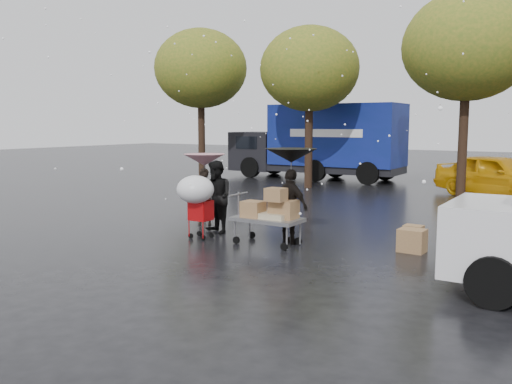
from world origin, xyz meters
The scene contains 13 objects.
ground centered at (0.00, 0.00, 0.00)m, with size 90.00×90.00×0.00m, color black.
person_pink centered at (-2.04, 1.11, 0.74)m, with size 0.54×0.35×1.48m, color black.
person_middle centered at (-1.16, 0.41, 0.87)m, with size 0.85×0.66×1.75m, color black.
person_black centered at (0.89, 0.36, 0.82)m, with size 0.96×0.40×1.64m, color black.
umbrella_pink centered at (-2.04, 1.11, 1.69)m, with size 1.07×1.07×1.84m.
umbrella_black centered at (0.89, 0.36, 1.93)m, with size 1.12×1.12×2.08m.
vendor_cart centered at (0.58, 0.00, 0.73)m, with size 1.52×0.80×1.27m.
shopping_cart centered at (-1.11, -0.41, 1.06)m, with size 0.84×0.84×1.46m.
blue_truck centered at (-4.59, 13.39, 1.76)m, with size 8.30×2.60×3.50m.
box_ground_near centered at (3.38, 0.97, 0.24)m, with size 0.53×0.42×0.47m, color brown.
box_ground_far centered at (3.06, 2.20, 0.16)m, with size 0.42×0.32×0.32m, color brown.
yellow_taxi centered at (3.59, 10.95, 0.77)m, with size 1.82×4.54×1.55m, color #E4A00C.
tree_row centered at (-0.47, 10.00, 5.02)m, with size 21.60×4.40×7.12m.
Camera 1 is at (6.43, -9.94, 2.61)m, focal length 38.00 mm.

